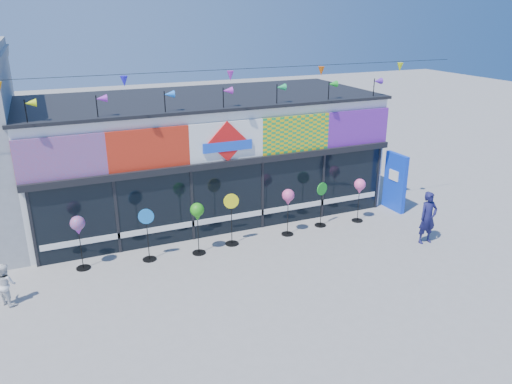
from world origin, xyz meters
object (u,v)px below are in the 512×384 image
spinner_0 (78,227)px  spinner_4 (288,199)px  child (6,284)px  spinner_5 (321,203)px  adult_man (428,218)px  blue_sign (395,182)px  spinner_2 (197,213)px  spinner_3 (232,218)px  spinner_6 (360,188)px  spinner_1 (147,233)px

spinner_0 → spinner_4: 6.35m
child → spinner_4: bearing=-120.5°
spinner_5 → adult_man: (2.38, -2.43, 0.02)m
blue_sign → spinner_2: (-7.60, -0.60, 0.23)m
adult_man → child: size_ratio=1.52×
spinner_4 → child: size_ratio=1.42×
spinner_5 → spinner_3: bearing=-177.3°
spinner_3 → adult_man: size_ratio=1.00×
spinner_2 → spinner_6: (5.79, 0.19, -0.06)m
spinner_5 → child: (-9.57, -1.12, -0.27)m
child → spinner_1: bearing=-112.6°
blue_sign → spinner_5: (-3.20, -0.25, -0.24)m
spinner_5 → spinner_4: bearing=-171.9°
spinner_1 → spinner_4: 4.53m
blue_sign → spinner_0: blue_sign is taller
spinner_0 → spinner_5: 7.71m
spinner_4 → spinner_6: (2.74, 0.04, -0.02)m
blue_sign → adult_man: size_ratio=1.26×
spinner_3 → spinner_6: 4.67m
spinner_3 → spinner_6: spinner_3 is taller
spinner_1 → spinner_5: (5.86, 0.17, -0.03)m
spinner_1 → spinner_6: 7.26m
spinner_4 → spinner_6: 2.74m
spinner_0 → spinner_4: spinner_0 is taller
blue_sign → spinner_0: bearing=178.7°
spinner_0 → spinner_3: bearing=-2.4°
spinner_4 → spinner_1: bearing=179.8°
spinner_2 → spinner_4: 3.06m
child → spinner_2: bearing=-118.4°
spinner_0 → adult_man: 10.39m
spinner_1 → spinner_2: bearing=-6.7°
spinner_3 → spinner_4: (1.92, -0.04, 0.37)m
spinner_4 → spinner_6: bearing=0.9°
blue_sign → spinner_1: size_ratio=1.32×
blue_sign → spinner_5: 3.22m
spinner_2 → spinner_0: bearing=173.4°
spinner_3 → spinner_6: bearing=-0.0°
blue_sign → spinner_2: blue_sign is taller
spinner_2 → child: (-5.17, -0.77, -0.74)m
spinner_1 → spinner_4: size_ratio=1.02×
spinner_3 → child: 6.38m
spinner_2 → spinner_5: size_ratio=1.05×
spinner_4 → spinner_5: (1.35, 0.19, -0.44)m
spinner_4 → spinner_0: bearing=177.9°
blue_sign → spinner_2: 7.63m
spinner_5 → adult_man: 3.40m
spinner_2 → adult_man: size_ratio=0.97×
blue_sign → spinner_6: blue_sign is taller
spinner_6 → blue_sign: bearing=12.6°
spinner_4 → spinner_5: 1.43m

